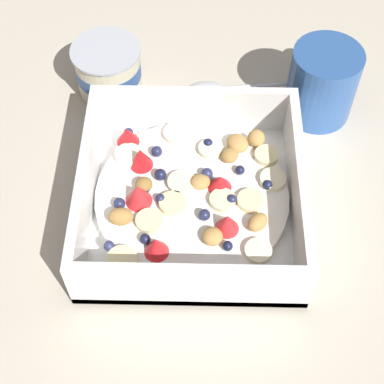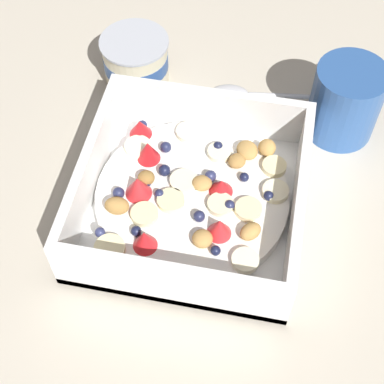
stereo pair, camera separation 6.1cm
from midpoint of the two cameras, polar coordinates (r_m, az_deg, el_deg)
name	(u,v)px [view 2 (the right image)]	position (r m, az deg, el deg)	size (l,w,h in m)	color
ground_plane	(173,212)	(0.63, 0.85, -2.17)	(2.40, 2.40, 0.00)	beige
fruit_bowl	(191,196)	(0.62, 2.74, -0.62)	(0.23, 0.23, 0.07)	white
spoon	(251,92)	(0.74, 8.15, 9.44)	(0.04, 0.17, 0.01)	silver
yogurt_cup	(136,61)	(0.73, -3.09, 12.47)	(0.08, 0.08, 0.07)	beige
coffee_mug	(346,100)	(0.70, 17.23, 8.38)	(0.11, 0.08, 0.09)	#2D5699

